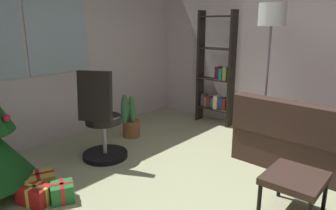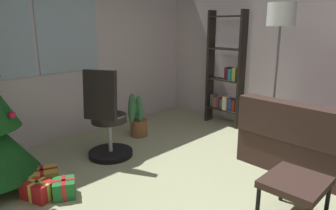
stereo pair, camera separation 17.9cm
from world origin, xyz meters
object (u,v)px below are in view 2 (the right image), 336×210
at_px(gift_box_green, 64,188).
at_px(gift_box_red, 38,190).
at_px(gift_box_gold, 43,179).
at_px(office_chair, 107,124).
at_px(footstool, 295,185).
at_px(floor_lamp, 280,27).
at_px(bookshelf, 226,76).
at_px(potted_plant, 137,118).

bearing_deg(gift_box_green, gift_box_red, 141.75).
xyz_separation_m(gift_box_gold, office_chair, (0.90, 0.12, 0.35)).
distance_m(gift_box_green, office_chair, 1.01).
height_order(gift_box_red, gift_box_green, gift_box_red).
height_order(gift_box_red, office_chair, office_chair).
distance_m(footstool, gift_box_red, 2.36).
bearing_deg(floor_lamp, footstool, -147.24).
height_order(office_chair, floor_lamp, floor_lamp).
height_order(gift_box_green, bookshelf, bookshelf).
bearing_deg(bookshelf, gift_box_red, -179.48).
bearing_deg(gift_box_green, potted_plant, 25.97).
bearing_deg(potted_plant, bookshelf, -22.48).
height_order(office_chair, potted_plant, office_chair).
height_order(bookshelf, floor_lamp, floor_lamp).
relative_size(footstool, bookshelf, 0.28).
relative_size(gift_box_red, gift_box_gold, 0.92).
relative_size(bookshelf, potted_plant, 2.70).
relative_size(gift_box_red, potted_plant, 0.50).
bearing_deg(office_chair, gift_box_red, -163.95).
bearing_deg(footstool, gift_box_green, 124.19).
bearing_deg(potted_plant, gift_box_gold, -164.93).
height_order(gift_box_red, bookshelf, bookshelf).
xyz_separation_m(gift_box_gold, potted_plant, (1.64, 0.44, 0.19)).
bearing_deg(gift_box_red, bookshelf, 0.52).
xyz_separation_m(office_chair, bookshelf, (2.16, -0.27, 0.36)).
height_order(footstool, bookshelf, bookshelf).
relative_size(office_chair, potted_plant, 1.65).
relative_size(floor_lamp, potted_plant, 2.76).
distance_m(footstool, gift_box_green, 2.13).
bearing_deg(office_chair, potted_plant, 23.25).
height_order(footstool, gift_box_gold, footstool).
relative_size(footstool, gift_box_green, 1.86).
bearing_deg(footstool, gift_box_gold, 121.23).
distance_m(gift_box_gold, bookshelf, 3.15).
bearing_deg(floor_lamp, office_chair, 143.31).
bearing_deg(gift_box_green, footstool, -55.81).
distance_m(gift_box_green, bookshelf, 3.08).
height_order(gift_box_gold, office_chair, office_chair).
bearing_deg(office_chair, gift_box_gold, -172.18).
bearing_deg(gift_box_green, floor_lamp, -18.30).
xyz_separation_m(floor_lamp, potted_plant, (-1.00, 1.62, -1.32)).
height_order(gift_box_green, potted_plant, potted_plant).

